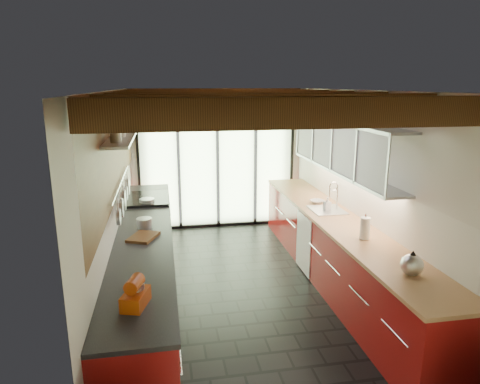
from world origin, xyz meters
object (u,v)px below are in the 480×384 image
Objects in this scene: kettle at (412,264)px; bowl at (317,202)px; soap_bottle at (327,204)px; stand_mixer at (135,294)px; paper_towel at (365,228)px.

bowl is (0.00, 2.55, -0.09)m from kettle.
soap_bottle is at bearing -90.00° from bowl.
soap_bottle is at bearing 41.91° from stand_mixer.
paper_towel is 1.55× the size of soap_bottle.
stand_mixer is at bearing -176.89° from kettle.
paper_towel is (2.54, 1.11, 0.02)m from stand_mixer.
paper_towel reaches higher than kettle.
kettle is 2.14m from soap_bottle.
paper_towel is at bearing -90.00° from bowl.
stand_mixer is at bearing -138.09° from soap_bottle.
paper_towel is 1.17m from soap_bottle.
kettle is at bearing -90.00° from soap_bottle.
stand_mixer reaches higher than kettle.
paper_towel is 1.54× the size of bowl.
bowl is at bearing 90.00° from kettle.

